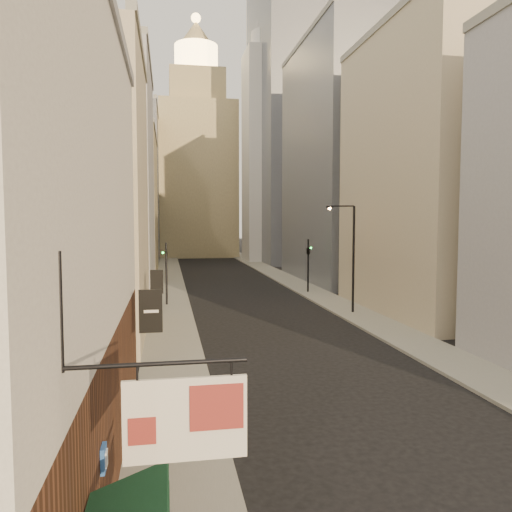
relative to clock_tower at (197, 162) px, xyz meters
The scene contains 14 objects.
sidewalk_left 41.32m from the clock_tower, 98.46° to the right, with size 3.00×140.00×0.15m, color gray.
sidewalk_right 41.64m from the clock_tower, 78.54° to the right, with size 3.00×140.00×0.15m, color gray.
left_bldg_beige 67.60m from the clock_tower, 99.46° to the right, with size 8.00×12.00×16.00m, color tan.
left_bldg_grey 51.76m from the clock_tower, 102.41° to the right, with size 8.00×16.00×20.00m, color gray.
left_bldg_tan 35.05m from the clock_tower, 108.97° to the right, with size 8.00×18.00×17.00m, color #9A885F.
left_bldg_wingrid 17.23m from the clock_tower, 132.51° to the right, with size 8.00×20.00×24.00m, color gray.
right_bldg_beige 63.81m from the clock_tower, 78.16° to the right, with size 8.00×16.00×20.00m, color tan.
right_bldg_wingrid 44.21m from the clock_tower, 72.80° to the right, with size 8.00×20.00×26.00m, color gray.
highrise 24.93m from the clock_tower, 36.38° to the right, with size 21.00×23.00×51.20m.
clock_tower is the anchor object (origin of this frame).
white_tower 17.83m from the clock_tower, 51.84° to the right, with size 8.00×8.00×41.50m.
streetlamp_mid 63.41m from the clock_tower, 83.37° to the right, with size 1.95×0.86×7.78m.
traffic_light_left 58.06m from the clock_tower, 95.92° to the right, with size 0.56×0.45×5.00m.
traffic_light_right 53.55m from the clock_tower, 82.20° to the right, with size 0.69×0.69×5.00m.
Camera 1 is at (-6.70, -3.33, 6.72)m, focal length 35.00 mm.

